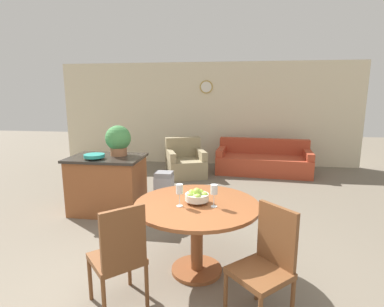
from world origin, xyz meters
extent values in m
cube|color=beige|center=(0.00, 5.94, 1.35)|extent=(8.00, 0.06, 2.70)
cylinder|color=tan|center=(0.01, 5.90, 2.06)|extent=(0.35, 0.02, 0.35)
cylinder|color=white|center=(0.01, 5.88, 2.06)|extent=(0.28, 0.01, 0.28)
cylinder|color=brown|center=(0.40, 0.77, 0.02)|extent=(0.54, 0.54, 0.04)
cylinder|color=brown|center=(0.40, 0.77, 0.39)|extent=(0.13, 0.13, 0.70)
cylinder|color=brown|center=(0.40, 0.77, 0.76)|extent=(1.29, 1.29, 0.03)
cylinder|color=brown|center=(-0.52, 0.18, 0.21)|extent=(0.04, 0.04, 0.42)
cylinder|color=brown|center=(-0.24, 0.45, 0.21)|extent=(0.04, 0.04, 0.42)
cylinder|color=brown|center=(-0.26, -0.10, 0.21)|extent=(0.04, 0.04, 0.42)
cylinder|color=brown|center=(0.02, 0.16, 0.21)|extent=(0.04, 0.04, 0.42)
cube|color=brown|center=(-0.25, 0.17, 0.44)|extent=(0.59, 0.59, 0.05)
cube|color=brown|center=(-0.12, 0.03, 0.72)|extent=(0.31, 0.29, 0.51)
cylinder|color=brown|center=(0.72, 0.14, 0.21)|extent=(0.04, 0.04, 0.42)
cylinder|color=brown|center=(1.26, 0.12, 0.21)|extent=(0.04, 0.04, 0.42)
cylinder|color=brown|center=(1.00, 0.40, 0.21)|extent=(0.04, 0.04, 0.42)
cube|color=brown|center=(0.99, 0.13, 0.44)|extent=(0.59, 0.59, 0.05)
cube|color=brown|center=(1.13, 0.26, 0.72)|extent=(0.29, 0.31, 0.51)
cylinder|color=silver|center=(0.40, 0.77, 0.79)|extent=(0.09, 0.09, 0.03)
cylinder|color=silver|center=(0.40, 0.77, 0.84)|extent=(0.24, 0.24, 0.07)
sphere|color=#99C142|center=(0.47, 0.77, 0.86)|extent=(0.08, 0.08, 0.08)
sphere|color=#99C142|center=(0.42, 0.84, 0.86)|extent=(0.08, 0.08, 0.08)
sphere|color=#99C142|center=(0.34, 0.82, 0.86)|extent=(0.08, 0.08, 0.08)
sphere|color=#99C142|center=(0.33, 0.73, 0.86)|extent=(0.08, 0.08, 0.08)
sphere|color=#99C142|center=(0.41, 0.69, 0.86)|extent=(0.08, 0.08, 0.08)
sphere|color=#99C142|center=(0.40, 0.77, 0.90)|extent=(0.08, 0.08, 0.08)
cylinder|color=silver|center=(0.24, 0.66, 0.78)|extent=(0.06, 0.06, 0.01)
cylinder|color=silver|center=(0.24, 0.66, 0.84)|extent=(0.01, 0.01, 0.13)
cylinder|color=silver|center=(0.24, 0.66, 0.95)|extent=(0.07, 0.07, 0.10)
cylinder|color=silver|center=(0.58, 0.69, 0.78)|extent=(0.06, 0.06, 0.01)
cylinder|color=silver|center=(0.58, 0.69, 0.84)|extent=(0.01, 0.01, 0.13)
cylinder|color=silver|center=(0.58, 0.69, 0.95)|extent=(0.07, 0.07, 0.10)
cube|color=brown|center=(-1.23, 2.26, 0.43)|extent=(1.09, 0.74, 0.87)
cube|color=#2D2823|center=(-1.23, 2.26, 0.89)|extent=(1.15, 0.80, 0.04)
cylinder|color=teal|center=(-1.34, 2.08, 0.92)|extent=(0.11, 0.11, 0.02)
cylinder|color=teal|center=(-1.34, 2.08, 0.95)|extent=(0.31, 0.31, 0.05)
cylinder|color=#A36642|center=(-1.07, 2.39, 0.97)|extent=(0.26, 0.26, 0.13)
sphere|color=#478E4C|center=(-1.07, 2.39, 1.19)|extent=(0.40, 0.40, 0.40)
cube|color=#9E9EA3|center=(-0.33, 2.37, 0.29)|extent=(0.29, 0.24, 0.58)
cube|color=gray|center=(-0.33, 2.37, 0.62)|extent=(0.27, 0.23, 0.08)
cube|color=#B24228|center=(1.47, 5.06, 0.21)|extent=(2.26, 1.16, 0.42)
cube|color=#B24228|center=(1.51, 5.44, 0.60)|extent=(2.19, 0.40, 0.37)
cube|color=#B24228|center=(0.47, 5.15, 0.29)|extent=(0.24, 0.91, 0.59)
cube|color=#B24228|center=(2.48, 4.97, 0.29)|extent=(0.24, 0.91, 0.59)
cube|color=#998966|center=(-0.33, 4.55, 0.20)|extent=(1.09, 1.11, 0.40)
cube|color=#998966|center=(-0.45, 4.87, 0.63)|extent=(0.85, 0.47, 0.46)
cube|color=#998966|center=(-0.66, 4.42, 0.30)|extent=(0.40, 0.80, 0.61)
cube|color=#998966|center=(0.00, 4.67, 0.30)|extent=(0.40, 0.80, 0.61)
camera|label=1|loc=(0.75, -2.13, 1.87)|focal=28.00mm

